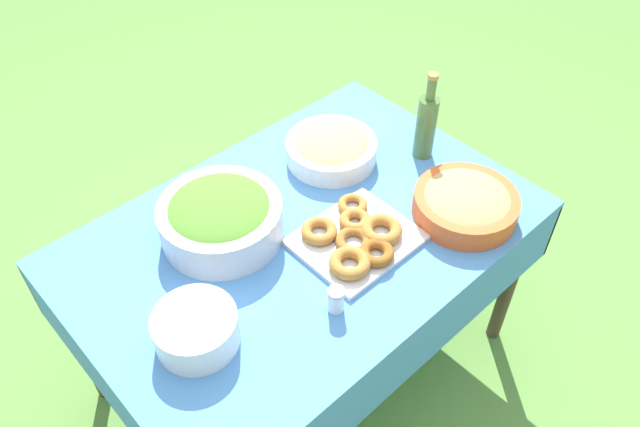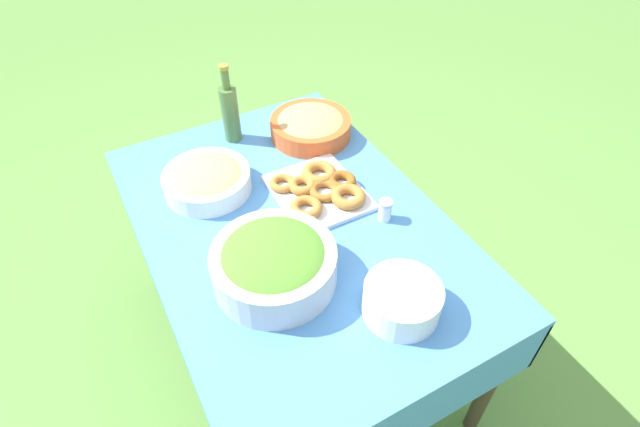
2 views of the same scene
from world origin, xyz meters
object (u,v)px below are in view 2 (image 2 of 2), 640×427
(salad_bowl, at_px, (274,263))
(pasta_bowl, at_px, (207,179))
(donut_platter, at_px, (320,189))
(plate_stack, at_px, (402,300))
(olive_oil_bottle, at_px, (230,112))
(bread_bowl, at_px, (311,125))

(salad_bowl, xyz_separation_m, pasta_bowl, (-0.47, -0.04, -0.03))
(salad_bowl, xyz_separation_m, donut_platter, (-0.26, 0.29, -0.05))
(salad_bowl, distance_m, donut_platter, 0.40)
(salad_bowl, relative_size, pasta_bowl, 1.19)
(pasta_bowl, bearing_deg, salad_bowl, 4.29)
(donut_platter, xyz_separation_m, plate_stack, (0.53, -0.04, 0.03))
(olive_oil_bottle, xyz_separation_m, bread_bowl, (0.13, 0.27, -0.08))
(bread_bowl, bearing_deg, olive_oil_bottle, -114.99)
(olive_oil_bottle, bearing_deg, pasta_bowl, -38.01)
(plate_stack, bearing_deg, salad_bowl, -136.22)
(donut_platter, height_order, olive_oil_bottle, olive_oil_bottle)
(olive_oil_bottle, bearing_deg, plate_stack, 5.87)
(pasta_bowl, bearing_deg, bread_bowl, 103.85)
(plate_stack, bearing_deg, donut_platter, 175.93)
(salad_bowl, xyz_separation_m, plate_stack, (0.27, 0.25, -0.02))
(donut_platter, bearing_deg, salad_bowl, -48.08)
(olive_oil_bottle, bearing_deg, bread_bowl, 65.01)
(donut_platter, relative_size, olive_oil_bottle, 1.09)
(salad_bowl, height_order, pasta_bowl, salad_bowl)
(salad_bowl, relative_size, plate_stack, 1.67)
(pasta_bowl, xyz_separation_m, plate_stack, (0.74, 0.29, 0.00))
(salad_bowl, bearing_deg, olive_oil_bottle, 167.86)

